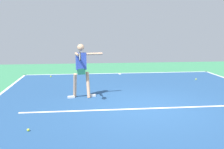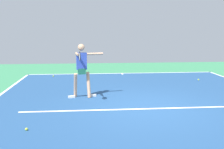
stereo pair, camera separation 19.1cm
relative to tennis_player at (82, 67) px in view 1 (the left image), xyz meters
The scene contains 9 objects.
ground_plane 2.58m from the tennis_player, 145.60° to the left, with size 20.51×20.51×0.00m, color #388456.
court_surface 2.58m from the tennis_player, 145.60° to the left, with size 9.88×12.18×0.00m, color navy.
court_line_baseline_near 5.20m from the tennis_player, 112.36° to the right, with size 9.88×0.10×0.01m, color white.
court_line_service 2.65m from the tennis_player, 143.07° to the left, with size 7.41×0.10×0.01m, color white.
court_line_centre_mark 5.02m from the tennis_player, 113.25° to the right, with size 0.10×0.30×0.01m, color white.
tennis_player is the anchor object (origin of this frame).
tennis_ball_near_service_line 4.43m from the tennis_player, 68.84° to the right, with size 0.07×0.07×0.07m, color yellow.
tennis_ball_far_corner 5.90m from the tennis_player, 154.19° to the right, with size 0.07×0.07×0.07m, color #CCE033.
tennis_ball_by_baseline 3.24m from the tennis_player, 66.78° to the left, with size 0.07×0.07×0.07m, color #C6E53D.
Camera 1 is at (1.84, 7.19, 2.31)m, focal length 40.72 mm.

